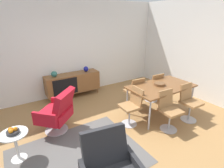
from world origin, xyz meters
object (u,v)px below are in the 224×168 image
vase_cobalt (86,69)px  dining_chair_back_left (135,91)px  dining_chair_near_window (132,105)px  side_table_round (16,143)px  dining_chair_back_right (154,86)px  lounge_chair_red (57,111)px  dining_table (161,87)px  dining_chair_front_left (169,109)px  vase_sculptural_dark (54,74)px  wooden_bowl_on_table (160,84)px  dining_chair_front_right (189,101)px  fruit_bowl (13,131)px  sideboard (73,83)px

vase_cobalt → dining_chair_back_left: size_ratio=0.19×
dining_chair_near_window → side_table_round: size_ratio=1.65×
dining_chair_back_right → lounge_chair_red: bearing=178.9°
dining_table → dining_chair_front_left: size_ratio=1.87×
side_table_round → dining_table: bearing=-3.5°
dining_chair_back_right → side_table_round: 3.55m
dining_chair_back_left → vase_sculptural_dark: bearing=136.0°
wooden_bowl_on_table → dining_chair_back_left: (-0.34, 0.51, -0.30)m
dining_chair_back_left → side_table_round: (-2.83, -0.36, -0.15)m
side_table_round → dining_chair_back_right: bearing=5.9°
dining_chair_front_right → fruit_bowl: bearing=168.0°
sideboard → dining_table: (1.46, -2.13, 0.26)m
wooden_bowl_on_table → lounge_chair_red: (-2.35, 0.56, -0.30)m
wooden_bowl_on_table → dining_chair_back_left: bearing=123.2°
lounge_chair_red → sideboard: bearing=59.2°
dining_chair_near_window → side_table_round: dining_chair_near_window is taller
sideboard → dining_chair_back_left: size_ratio=1.87×
dining_chair_back_right → vase_cobalt: bearing=130.8°
dining_chair_back_left → dining_table: bearing=-57.7°
dining_table → sideboard: bearing=124.5°
sideboard → dining_chair_front_right: (1.81, -2.69, 0.03)m
fruit_bowl → vase_sculptural_dark: bearing=58.0°
vase_sculptural_dark → fruit_bowl: 2.29m
side_table_round → fruit_bowl: (-0.00, -0.00, 0.24)m
dining_chair_back_left → dining_chair_front_left: 1.12m
wooden_bowl_on_table → dining_chair_front_right: 0.77m
dining_chair_back_right → dining_chair_front_left: (-0.69, -1.12, 0.00)m
dining_chair_near_window → lounge_chair_red: 1.60m
sideboard → vase_sculptural_dark: bearing=179.8°
dining_table → side_table_round: 3.21m
vase_cobalt → sideboard: bearing=-179.8°
dining_chair_back_right → dining_chair_near_window: (-1.23, -0.56, 0.00)m
sideboard → dining_chair_front_right: bearing=-56.0°
dining_chair_front_left → fruit_bowl: bearing=165.2°
sideboard → wooden_bowl_on_table: (1.44, -2.08, 0.33)m
dining_table → fruit_bowl: dining_table is taller
dining_chair_back_left → dining_chair_near_window: same height
dining_table → fruit_bowl: (-3.19, 0.19, -0.14)m
vase_cobalt → dining_chair_front_left: 2.79m
vase_sculptural_dark → dining_chair_front_right: 3.57m
vase_cobalt → dining_table: 2.36m
sideboard → vase_sculptural_dark: (-0.52, 0.00, 0.36)m
dining_chair_back_left → dining_chair_near_window: 0.78m
sideboard → dining_chair_back_right: bearing=-41.0°
dining_chair_back_right → fruit_bowl: size_ratio=4.28×
vase_sculptural_dark → wooden_bowl_on_table: 2.86m
lounge_chair_red → fruit_bowl: lounge_chair_red is taller
vase_cobalt → lounge_chair_red: bearing=-131.7°
dining_chair_near_window → dining_chair_front_left: (0.54, -0.56, 0.00)m
wooden_bowl_on_table → side_table_round: wooden_bowl_on_table is taller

